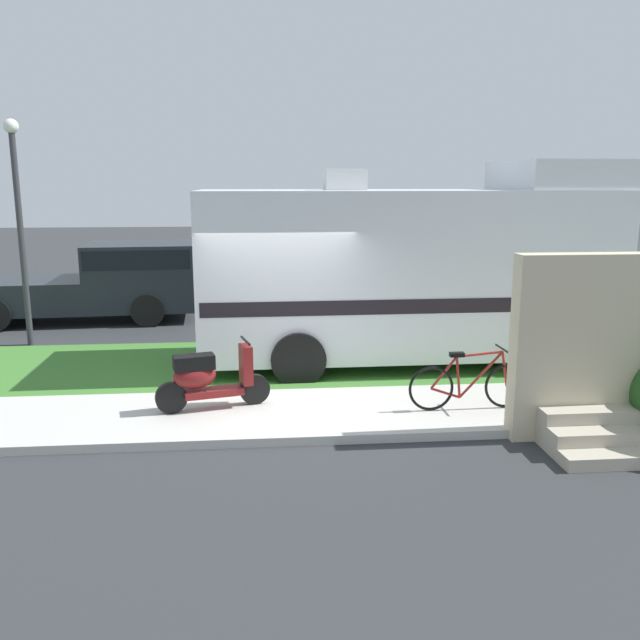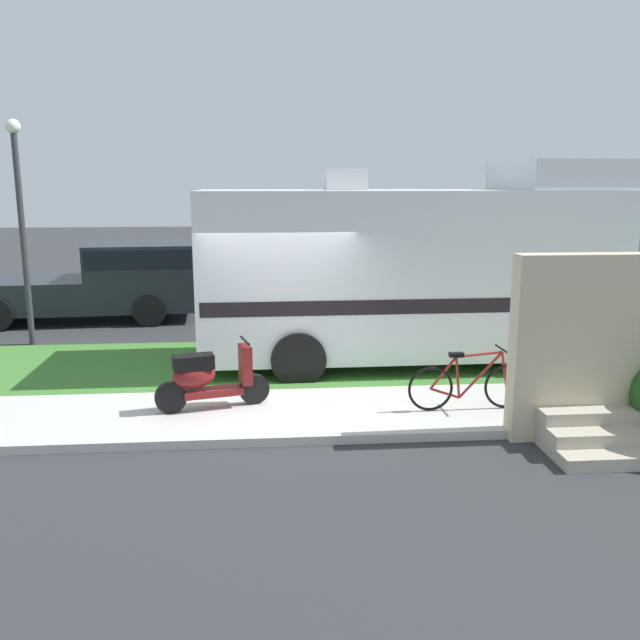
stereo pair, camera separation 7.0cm
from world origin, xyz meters
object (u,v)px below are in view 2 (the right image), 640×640
(street_lamp_post, at_px, (21,212))
(scooter, at_px, (208,377))
(bottle_spare, at_px, (589,388))
(bicycle, at_px, (469,384))
(bottle_green, at_px, (603,389))
(pickup_truck_near, at_px, (105,280))
(motorhome_rv, at_px, (411,270))

(street_lamp_post, bearing_deg, scooter, -49.40)
(bottle_spare, xyz_separation_m, street_lamp_post, (-9.59, 4.49, 2.45))
(bicycle, height_order, street_lamp_post, street_lamp_post)
(bottle_green, height_order, street_lamp_post, street_lamp_post)
(scooter, height_order, bottle_green, scooter)
(scooter, distance_m, pickup_truck_near, 7.64)
(pickup_truck_near, xyz_separation_m, street_lamp_post, (-0.97, -2.42, 1.71))
(bottle_green, bearing_deg, bicycle, -168.87)
(bottle_green, relative_size, bottle_spare, 0.90)
(scooter, relative_size, bottle_green, 6.71)
(motorhome_rv, relative_size, bottle_spare, 27.50)
(motorhome_rv, bearing_deg, pickup_truck_near, 145.14)
(scooter, relative_size, bicycle, 0.92)
(bicycle, height_order, bottle_green, bicycle)
(scooter, xyz_separation_m, bicycle, (3.64, -0.35, -0.09))
(motorhome_rv, distance_m, bottle_spare, 3.63)
(motorhome_rv, distance_m, pickup_truck_near, 7.84)
(bicycle, distance_m, street_lamp_post, 9.33)
(motorhome_rv, relative_size, scooter, 4.55)
(bicycle, bearing_deg, street_lamp_post, 146.88)
(motorhome_rv, xyz_separation_m, street_lamp_post, (-7.37, 2.04, 0.96))
(street_lamp_post, bearing_deg, pickup_truck_near, 68.16)
(motorhome_rv, bearing_deg, bicycle, -85.68)
(scooter, height_order, bicycle, scooter)
(scooter, xyz_separation_m, street_lamp_post, (-3.95, 4.61, 2.11))
(motorhome_rv, distance_m, scooter, 4.43)
(bottle_spare, bearing_deg, bottle_green, -8.36)
(bottle_green, relative_size, street_lamp_post, 0.05)
(motorhome_rv, xyz_separation_m, bottle_green, (2.43, -2.48, -1.51))
(bicycle, bearing_deg, bottle_spare, 13.12)
(motorhome_rv, xyz_separation_m, pickup_truck_near, (-6.40, 4.46, -0.75))
(scooter, distance_m, bottle_green, 5.87)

